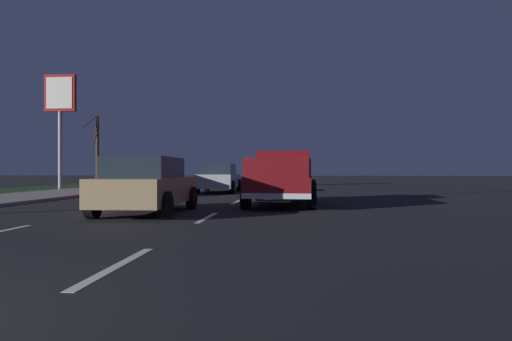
# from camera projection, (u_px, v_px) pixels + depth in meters

# --- Properties ---
(ground) EXTENTS (144.00, 144.00, 0.00)m
(ground) POSITION_uv_depth(u_px,v_px,m) (235.00, 188.00, 29.46)
(ground) COLOR black
(sidewalk_shoulder) EXTENTS (108.00, 4.00, 0.12)m
(sidewalk_shoulder) POSITION_uv_depth(u_px,v_px,m) (126.00, 187.00, 30.11)
(sidewalk_shoulder) COLOR gray
(sidewalk_shoulder) RESTS_ON ground
(grass_verge) EXTENTS (108.00, 6.00, 0.01)m
(grass_verge) POSITION_uv_depth(u_px,v_px,m) (56.00, 188.00, 30.55)
(grass_verge) COLOR #1E3819
(grass_verge) RESTS_ON ground
(lane_markings) EXTENTS (108.00, 7.04, 0.01)m
(lane_markings) POSITION_uv_depth(u_px,v_px,m) (199.00, 186.00, 32.62)
(lane_markings) COLOR silver
(lane_markings) RESTS_ON ground
(pickup_truck) EXTENTS (5.49, 2.42, 1.87)m
(pickup_truck) POSITION_uv_depth(u_px,v_px,m) (283.00, 178.00, 15.65)
(pickup_truck) COLOR maroon
(pickup_truck) RESTS_ON ground
(sedan_tan) EXTENTS (4.44, 2.08, 1.54)m
(sedan_tan) POSITION_uv_depth(u_px,v_px,m) (147.00, 185.00, 12.21)
(sedan_tan) COLOR #9E845B
(sedan_tan) RESTS_ON ground
(sedan_black) EXTENTS (4.40, 2.03, 1.54)m
(sedan_black) POSITION_uv_depth(u_px,v_px,m) (216.00, 175.00, 43.03)
(sedan_black) COLOR black
(sedan_black) RESTS_ON ground
(sedan_silver) EXTENTS (4.43, 2.08, 1.54)m
(sedan_silver) POSITION_uv_depth(u_px,v_px,m) (219.00, 178.00, 23.87)
(sedan_silver) COLOR #B2B5BA
(sedan_silver) RESTS_ON ground
(sedan_red) EXTENTS (4.40, 2.02, 1.54)m
(sedan_red) POSITION_uv_depth(u_px,v_px,m) (134.00, 179.00, 20.86)
(sedan_red) COLOR maroon
(sedan_red) RESTS_ON ground
(gas_price_sign) EXTENTS (0.27, 1.90, 6.90)m
(gas_price_sign) POSITION_uv_depth(u_px,v_px,m) (60.00, 103.00, 26.57)
(gas_price_sign) COLOR #99999E
(gas_price_sign) RESTS_ON ground
(bare_tree_far) EXTENTS (1.92, 1.12, 5.87)m
(bare_tree_far) POSITION_uv_depth(u_px,v_px,m) (97.00, 148.00, 37.31)
(bare_tree_far) COLOR #423323
(bare_tree_far) RESTS_ON ground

